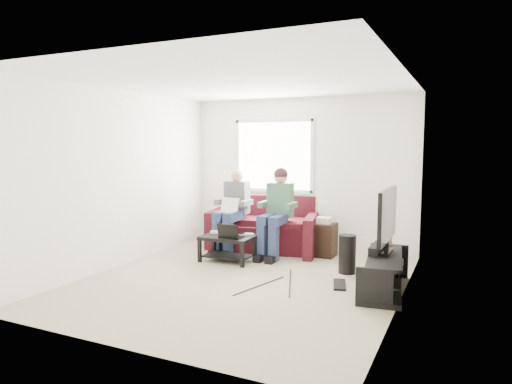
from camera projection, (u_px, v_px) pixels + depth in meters
floor at (242, 281)px, 6.04m from camera, size 4.50×4.50×0.00m
ceiling at (242, 81)px, 5.77m from camera, size 4.50×4.50×0.00m
wall_back at (300, 173)px, 7.93m from camera, size 4.50×0.00×4.50m
wall_front at (123, 204)px, 3.88m from camera, size 4.50×0.00×4.50m
wall_left at (122, 178)px, 6.75m from camera, size 0.00×4.50×4.50m
wall_right at (403, 190)px, 5.06m from camera, size 0.00×4.50×4.50m
window at (274, 156)px, 8.09m from camera, size 1.48×0.04×1.28m
sofa at (263, 230)px, 7.87m from camera, size 2.12×1.23×0.91m
person_left at (233, 206)px, 7.67m from camera, size 0.40×0.70×1.38m
person_right at (277, 205)px, 7.35m from camera, size 0.40×0.71×1.42m
laptop_silver at (227, 209)px, 7.51m from camera, size 0.39×0.35×0.24m
coffee_table at (227, 243)px, 7.01m from camera, size 0.81×0.50×0.40m
laptop_black at (232, 230)px, 6.87m from camera, size 0.36×0.27×0.24m
controller_a at (215, 232)px, 7.23m from camera, size 0.14×0.09×0.04m
controller_b at (227, 232)px, 7.21m from camera, size 0.15×0.10×0.04m
controller_c at (249, 235)px, 7.01m from camera, size 0.14×0.10×0.04m
tv_stand at (384, 275)px, 5.61m from camera, size 0.59×1.41×0.45m
tv at (387, 217)px, 5.63m from camera, size 0.12×1.10×0.81m
soundbar at (377, 248)px, 5.72m from camera, size 0.12×0.50×0.10m
drink_cup at (389, 240)px, 6.17m from camera, size 0.08×0.08×0.12m
console_white at (379, 278)px, 5.25m from camera, size 0.30×0.22×0.06m
console_grey at (388, 263)px, 5.88m from camera, size 0.34×0.26×0.08m
console_black at (384, 270)px, 5.56m from camera, size 0.38×0.30×0.07m
subwoofer at (347, 254)px, 6.39m from camera, size 0.24×0.24×0.54m
keyboard_floor at (339, 284)px, 5.84m from camera, size 0.27×0.48×0.03m
end_table at (324, 239)px, 7.35m from camera, size 0.36×0.36×0.64m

